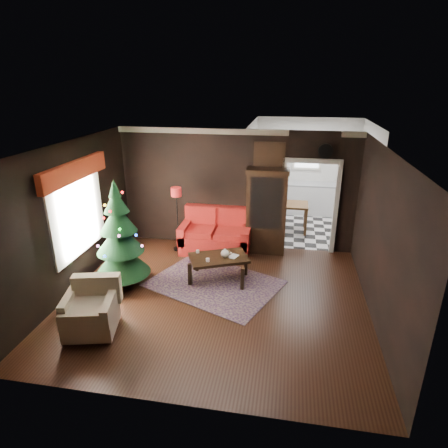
% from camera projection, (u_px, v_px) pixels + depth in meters
% --- Properties ---
extents(floor, '(5.50, 5.50, 0.00)m').
position_uv_depth(floor, '(216.00, 298.00, 7.07)').
color(floor, black).
rests_on(floor, ground).
extents(ceiling, '(5.50, 5.50, 0.00)m').
position_uv_depth(ceiling, '(214.00, 148.00, 6.06)').
color(ceiling, white).
rests_on(ceiling, ground).
extents(wall_back, '(5.50, 0.00, 5.50)m').
position_uv_depth(wall_back, '(236.00, 190.00, 8.86)').
color(wall_back, black).
rests_on(wall_back, ground).
extents(wall_front, '(5.50, 0.00, 5.50)m').
position_uv_depth(wall_front, '(172.00, 310.00, 4.27)').
color(wall_front, black).
rests_on(wall_front, ground).
extents(wall_left, '(0.00, 5.50, 5.50)m').
position_uv_depth(wall_left, '(70.00, 219.00, 7.01)').
color(wall_left, black).
rests_on(wall_left, ground).
extents(wall_right, '(0.00, 5.50, 5.50)m').
position_uv_depth(wall_right, '(382.00, 240.00, 6.12)').
color(wall_right, black).
rests_on(wall_right, ground).
extents(doorway, '(1.10, 0.10, 2.10)m').
position_uv_depth(doorway, '(309.00, 208.00, 8.71)').
color(doorway, white).
rests_on(doorway, ground).
extents(left_window, '(0.05, 1.60, 1.40)m').
position_uv_depth(left_window, '(77.00, 213.00, 7.17)').
color(left_window, white).
rests_on(left_window, wall_left).
extents(valance, '(0.12, 2.10, 0.35)m').
position_uv_depth(valance, '(75.00, 171.00, 6.86)').
color(valance, maroon).
rests_on(valance, wall_left).
extents(kitchen_floor, '(3.00, 3.00, 0.00)m').
position_uv_depth(kitchen_floor, '(304.00, 227.00, 10.47)').
color(kitchen_floor, silver).
rests_on(kitchen_floor, ground).
extents(kitchen_window, '(0.70, 0.06, 0.70)m').
position_uv_depth(kitchen_window, '(307.00, 156.00, 11.19)').
color(kitchen_window, white).
rests_on(kitchen_window, ground).
extents(rug, '(2.91, 2.56, 0.01)m').
position_uv_depth(rug, '(214.00, 283.00, 7.58)').
color(rug, '#3B2B35').
rests_on(rug, ground).
extents(loveseat, '(1.70, 0.90, 1.00)m').
position_uv_depth(loveseat, '(216.00, 231.00, 8.84)').
color(loveseat, maroon).
rests_on(loveseat, ground).
extents(curio_cabinet, '(0.90, 0.45, 1.90)m').
position_uv_depth(curio_cabinet, '(266.00, 213.00, 8.69)').
color(curio_cabinet, black).
rests_on(curio_cabinet, ground).
extents(floor_lamp, '(0.32, 0.32, 1.50)m').
position_uv_depth(floor_lamp, '(177.00, 219.00, 8.65)').
color(floor_lamp, black).
rests_on(floor_lamp, ground).
extents(christmas_tree, '(1.24, 1.24, 2.06)m').
position_uv_depth(christmas_tree, '(119.00, 235.00, 7.22)').
color(christmas_tree, black).
rests_on(christmas_tree, ground).
extents(armchair, '(0.97, 0.97, 0.83)m').
position_uv_depth(armchair, '(90.00, 307.00, 5.99)').
color(armchair, tan).
rests_on(armchair, ground).
extents(coffee_table, '(1.31, 1.08, 0.51)m').
position_uv_depth(coffee_table, '(219.00, 268.00, 7.63)').
color(coffee_table, black).
rests_on(coffee_table, rug).
extents(teapot, '(0.22, 0.22, 0.18)m').
position_uv_depth(teapot, '(225.00, 253.00, 7.48)').
color(teapot, white).
rests_on(teapot, coffee_table).
extents(cup_a, '(0.08, 0.08, 0.06)m').
position_uv_depth(cup_a, '(198.00, 251.00, 7.70)').
color(cup_a, white).
rests_on(cup_a, coffee_table).
extents(cup_b, '(0.10, 0.10, 0.06)m').
position_uv_depth(cup_b, '(208.00, 260.00, 7.34)').
color(cup_b, silver).
rests_on(cup_b, coffee_table).
extents(book, '(0.15, 0.07, 0.21)m').
position_uv_depth(book, '(230.00, 251.00, 7.54)').
color(book, tan).
rests_on(book, coffee_table).
extents(wall_clock, '(0.32, 0.32, 0.06)m').
position_uv_depth(wall_clock, '(326.00, 151.00, 8.15)').
color(wall_clock, silver).
rests_on(wall_clock, wall_back).
extents(painting, '(0.62, 0.05, 0.52)m').
position_uv_depth(painting, '(269.00, 155.00, 8.40)').
color(painting, '#C07A51').
rests_on(painting, wall_back).
extents(kitchen_counter, '(1.80, 0.60, 0.90)m').
position_uv_depth(kitchen_counter, '(304.00, 199.00, 11.41)').
color(kitchen_counter, white).
rests_on(kitchen_counter, ground).
extents(kitchen_table, '(0.70, 0.70, 0.75)m').
position_uv_depth(kitchen_table, '(294.00, 217.00, 10.11)').
color(kitchen_table, brown).
rests_on(kitchen_table, ground).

